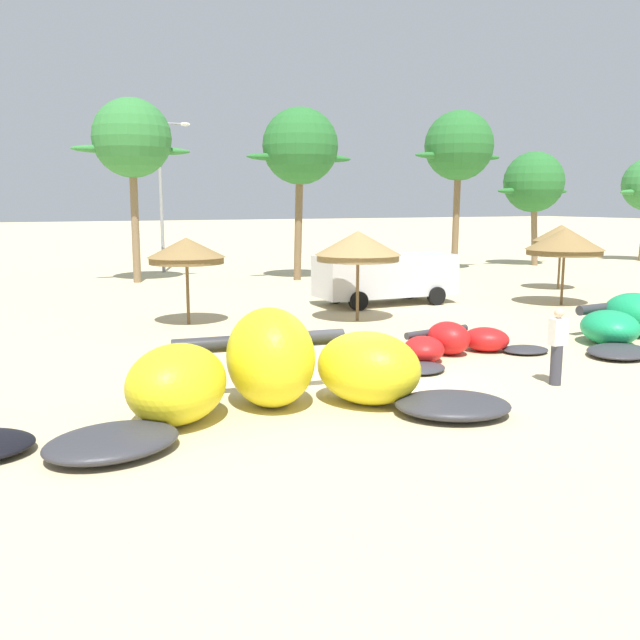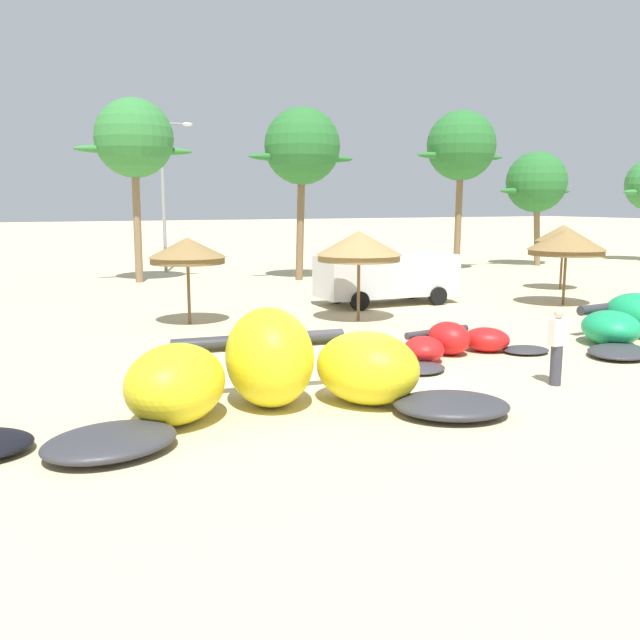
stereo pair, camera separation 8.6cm
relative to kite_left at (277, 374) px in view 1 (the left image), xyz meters
name	(u,v)px [view 1 (the left image)]	position (x,y,z in m)	size (l,w,h in m)	color
ground_plane	(357,381)	(2.37, 1.33, -0.71)	(260.00, 260.00, 0.00)	beige
kite_left	(277,374)	(0.00, 0.00, 0.00)	(8.29, 4.27, 1.85)	#333338
kite_left_of_center	(456,344)	(5.71, 2.34, -0.39)	(4.87, 2.57, 0.83)	#333338
beach_umbrella_near_van	(186,251)	(0.94, 9.65, 1.59)	(2.40, 2.40, 2.70)	brown
beach_umbrella_middle	(358,246)	(6.02, 7.95, 1.69)	(2.75, 2.75, 2.88)	brown
beach_umbrella_near_palms	(565,241)	(14.51, 7.67, 1.64)	(2.84, 2.84, 2.83)	brown
beach_umbrella_outermost	(561,235)	(17.81, 11.18, 1.66)	(2.37, 2.37, 2.81)	brown
parked_van	(383,275)	(8.58, 10.66, 0.38)	(5.29, 2.27, 1.84)	silver
person_near_kites	(557,346)	(5.96, -0.77, 0.11)	(0.36, 0.24, 1.62)	#383842
palm_left_of_gap	(132,139)	(1.75, 21.81, 5.90)	(5.42, 3.61, 8.48)	#7F6647
palm_center_left	(300,147)	(9.19, 19.49, 5.62)	(5.44, 3.63, 8.21)	brown
palm_center_right	(459,147)	(18.59, 19.66, 5.98)	(5.55, 3.70, 8.60)	brown
palm_right_of_gap	(534,183)	(24.69, 20.47, 4.18)	(5.29, 3.53, 6.70)	#7F6647
lamppost_west_center	(164,187)	(4.11, 26.02, 3.83)	(1.80, 0.24, 8.01)	gray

